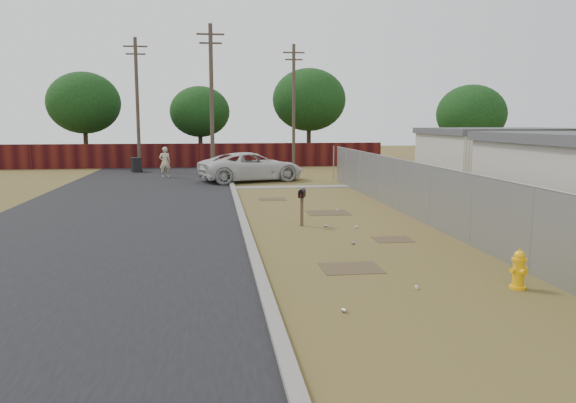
{
  "coord_description": "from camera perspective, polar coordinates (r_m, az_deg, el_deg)",
  "views": [
    {
      "loc": [
        -3.98,
        -17.57,
        3.44
      ],
      "look_at": [
        -1.82,
        -1.38,
        1.1
      ],
      "focal_mm": 35.0,
      "sensor_mm": 36.0,
      "label": 1
    }
  ],
  "objects": [
    {
      "name": "ground",
      "position": [
        18.34,
        5.07,
        -2.69
      ],
      "size": [
        120.0,
        120.0,
        0.0
      ],
      "primitive_type": "plane",
      "color": "brown",
      "rests_on": "ground"
    },
    {
      "name": "street",
      "position": [
        25.99,
        -13.67,
        0.36
      ],
      "size": [
        15.1,
        60.0,
        0.12
      ],
      "color": "black",
      "rests_on": "ground"
    },
    {
      "name": "chainlink_fence",
      "position": [
        20.08,
        13.18,
        0.38
      ],
      "size": [
        0.1,
        27.06,
        2.02
      ],
      "color": "gray",
      "rests_on": "ground"
    },
    {
      "name": "privacy_fence",
      "position": [
        42.69,
        -10.34,
        4.61
      ],
      "size": [
        30.0,
        0.12,
        1.8
      ],
      "primitive_type": "cube",
      "color": "#4B1410",
      "rests_on": "ground"
    },
    {
      "name": "utility_poles",
      "position": [
        38.26,
        -7.25,
        9.97
      ],
      "size": [
        12.6,
        8.24,
        9.0
      ],
      "color": "#483A30",
      "rests_on": "ground"
    },
    {
      "name": "houses",
      "position": [
        24.89,
        25.81,
        3.01
      ],
      "size": [
        9.3,
        17.24,
        3.1
      ],
      "color": "silver",
      "rests_on": "ground"
    },
    {
      "name": "horizon_trees",
      "position": [
        41.42,
        -0.94,
        9.8
      ],
      "size": [
        33.32,
        31.94,
        7.78
      ],
      "color": "#382919",
      "rests_on": "ground"
    },
    {
      "name": "fire_hydrant",
      "position": [
        12.59,
        22.41,
        -6.47
      ],
      "size": [
        0.4,
        0.41,
        0.85
      ],
      "color": "#FEB70D",
      "rests_on": "ground"
    },
    {
      "name": "mailbox",
      "position": [
        18.46,
        1.42,
        0.5
      ],
      "size": [
        0.33,
        0.54,
        1.24
      ],
      "color": "brown",
      "rests_on": "ground"
    },
    {
      "name": "pickup_truck",
      "position": [
        32.48,
        -3.73,
        3.54
      ],
      "size": [
        6.57,
        4.45,
        1.67
      ],
      "primitive_type": "imported",
      "rotation": [
        0.0,
        0.0,
        1.87
      ],
      "color": "silver",
      "rests_on": "ground"
    },
    {
      "name": "pedestrian",
      "position": [
        35.24,
        -12.4,
        3.91
      ],
      "size": [
        0.78,
        0.6,
        1.9
      ],
      "primitive_type": "imported",
      "rotation": [
        0.0,
        0.0,
        3.38
      ],
      "color": "#C2B48E",
      "rests_on": "ground"
    },
    {
      "name": "trash_bin",
      "position": [
        39.5,
        -15.15,
        3.63
      ],
      "size": [
        0.86,
        0.84,
        1.0
      ],
      "color": "black",
      "rests_on": "ground"
    },
    {
      "name": "scattered_litter",
      "position": [
        16.13,
        6.48,
        -4.07
      ],
      "size": [
        2.54,
        11.56,
        0.07
      ],
      "color": "silver",
      "rests_on": "ground"
    }
  ]
}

